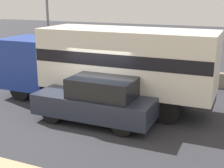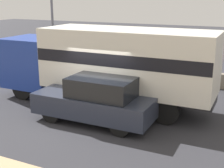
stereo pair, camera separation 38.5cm
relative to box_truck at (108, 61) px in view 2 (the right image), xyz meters
name	(u,v)px [view 2 (the right image)]	position (x,y,z in m)	size (l,w,h in m)	color
ground_plane	(90,121)	(0.19, -1.85, -1.83)	(80.00, 80.00, 0.00)	#2D2D33
stone_wall_backdrop	(149,73)	(0.19, 4.58, -1.47)	(60.00, 0.35, 0.72)	gray
box_truck	(108,61)	(0.00, 0.00, 0.00)	(9.05, 2.42, 3.15)	navy
car_hatchback	(98,99)	(0.44, -1.73, -1.01)	(4.31, 1.87, 1.68)	#282D3D
pedestrian	(38,60)	(-5.98, 3.02, -0.98)	(0.36, 0.36, 1.65)	slate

